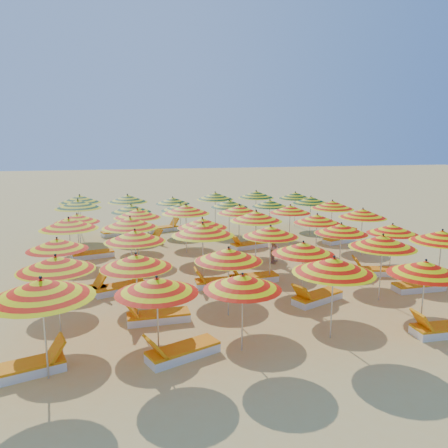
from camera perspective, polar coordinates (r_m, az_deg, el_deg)
The scene contains 60 objects.
ground at distance 17.41m, azimuth 0.38°, elevation -5.48°, with size 120.00×120.00×0.00m, color tan.
umbrella_0 at distance 9.61m, azimuth -22.76°, elevation -7.80°, with size 2.55×2.55×2.24m.
umbrella_1 at distance 9.89m, azimuth -8.78°, elevation -7.95°, with size 2.21×2.21×1.98m.
umbrella_2 at distance 10.14m, azimuth 2.42°, elevation -7.58°, with size 2.35×2.35×1.93m.
umbrella_3 at distance 11.05m, azimuth 14.14°, elevation -5.28°, with size 2.10×2.10×2.15m.
umbrella_4 at distance 12.16m, azimuth 24.83°, elevation -5.23°, with size 1.97×1.97×1.99m.
umbrella_6 at distance 11.94m, azimuth -21.11°, elevation -4.81°, with size 2.56×2.56×2.08m.
umbrella_7 at distance 11.76m, azimuth -11.43°, elevation -4.77°, with size 2.45×2.45×2.02m.
umbrella_8 at distance 12.15m, azimuth 0.59°, elevation -4.02°, with size 2.22×2.22×2.03m.
umbrella_9 at distance 13.22m, azimuth 10.31°, elevation -3.13°, with size 2.05×2.05×1.99m.
umbrella_10 at distance 14.11m, azimuth 20.02°, elevation -2.18°, with size 2.61×2.61×2.14m.
umbrella_11 at distance 15.74m, azimuth 26.59°, elevation -1.45°, with size 2.57×2.57×2.11m.
umbrella_12 at distance 14.51m, azimuth -20.96°, elevation -2.47°, with size 2.27×2.27×1.97m.
umbrella_13 at distance 14.43m, azimuth -11.56°, elevation -1.54°, with size 2.62×2.62×2.11m.
umbrella_14 at distance 14.64m, azimuth -2.79°, elevation -0.72°, with size 2.19×2.19×2.24m.
umbrella_15 at distance 15.12m, azimuth 6.10°, elevation -0.97°, with size 2.51×2.51×2.06m.
umbrella_16 at distance 16.22m, azimuth 15.06°, elevation -0.61°, with size 2.16×2.16×2.02m.
umbrella_17 at distance 17.15m, azimuth 21.14°, elevation -0.62°, with size 2.23×2.23×1.94m.
umbrella_18 at distance 16.72m, azimuth -19.62°, elevation 0.05°, with size 2.16×2.16×2.21m.
umbrella_19 at distance 16.44m, azimuth -12.17°, elevation 0.19°, with size 2.43×2.43×2.19m.
umbrella_20 at distance 16.70m, azimuth -2.85°, elevation 0.13°, with size 2.03×2.03×2.04m.
umbrella_21 at distance 17.38m, azimuth 4.21°, elevation 1.05°, with size 2.62×2.62×2.21m.
umbrella_22 at distance 18.10m, azimuth 12.06°, elevation 0.68°, with size 2.38×2.38×2.01m.
umbrella_23 at distance 19.35m, azimuth 17.66°, elevation 1.34°, with size 2.57×2.57×2.12m.
umbrella_24 at distance 19.12m, azimuth -18.64°, elevation 0.73°, with size 2.23×2.23×1.96m.
umbrella_25 at distance 18.88m, azimuth -11.26°, elevation 1.38°, with size 2.20×2.20×2.11m.
umbrella_26 at distance 19.09m, azimuth -5.01°, elevation 1.94°, with size 2.55×2.55×2.22m.
umbrella_27 at distance 19.55m, azimuth 2.00°, elevation 1.92°, with size 2.49×2.49×2.11m.
umbrella_28 at distance 20.38m, azimuth 8.64°, elevation 1.94°, with size 1.97×1.97×2.02m.
umbrella_29 at distance 21.27m, azimuth 13.97°, elevation 2.45°, with size 2.58×2.58×2.16m.
umbrella_30 at distance 21.38m, azimuth -18.53°, elevation 2.48°, with size 2.28×2.28×2.26m.
umbrella_31 at distance 20.97m, azimuth -12.05°, elevation 2.00°, with size 2.10×2.10×1.99m.
umbrella_32 at distance 21.29m, azimuth -5.76°, elevation 2.23°, with size 2.08×2.08×1.95m.
umbrella_33 at distance 21.99m, azimuth 0.69°, elevation 2.67°, with size 2.19×2.19×2.00m.
umbrella_34 at distance 22.62m, azimuth 6.00°, elevation 2.70°, with size 2.15×2.15×1.94m.
umbrella_35 at distance 23.19m, azimuth 11.27°, elevation 3.07°, with size 2.24×2.24×2.08m.
umbrella_36 at distance 23.48m, azimuth -18.33°, elevation 3.11°, with size 2.21×2.21×2.21m.
umbrella_37 at distance 23.26m, azimuth -12.49°, elevation 3.27°, with size 2.19×2.19×2.18m.
umbrella_38 at distance 23.71m, azimuth -6.72°, elevation 3.06°, with size 2.25×2.25×1.93m.
umbrella_39 at distance 23.90m, azimuth -1.16°, elevation 3.68°, with size 2.05×2.05×2.16m.
umbrella_40 at distance 24.79m, azimuth 4.21°, elevation 3.89°, with size 2.05×2.05×2.15m.
umbrella_41 at distance 25.37m, azimuth 9.28°, elevation 3.70°, with size 2.15×2.15×2.03m.
lounger_0 at distance 10.63m, azimuth -24.56°, elevation -16.76°, with size 1.83×1.04×0.69m.
lounger_1 at distance 10.46m, azimuth -5.60°, elevation -16.24°, with size 1.82×1.18×0.69m.
lounger_2 at distance 12.80m, azimuth 26.73°, elevation -12.17°, with size 1.75×0.63×0.69m.
lounger_4 at distance 12.39m, azimuth -8.78°, elevation -11.84°, with size 1.75×0.63×0.69m.
lounger_5 at distance 13.91m, azimuth 11.97°, elevation -9.35°, with size 1.82×1.22×0.69m.
lounger_6 at distance 16.01m, azimuth 24.20°, elevation -7.39°, with size 1.74×0.59×0.69m.
lounger_7 at distance 14.77m, azimuth -18.28°, elevation -8.47°, with size 1.83×1.11×0.69m.
lounger_8 at distance 14.88m, azimuth -13.26°, elevation -8.05°, with size 1.83×1.12×0.69m.
lounger_9 at distance 14.97m, azimuth -0.65°, elevation -7.63°, with size 1.75×0.64×0.69m.
lounger_10 at distance 15.48m, azimuth 3.71°, elevation -7.03°, with size 1.77×0.71×0.69m.
lounger_11 at distance 17.18m, azimuth 19.13°, elevation -5.80°, with size 1.82×1.01×0.69m.
lounger_12 at distance 19.37m, azimuth -16.89°, elevation -3.79°, with size 1.82×0.97×0.69m.
lounger_13 at distance 20.18m, azimuth 3.22°, elevation -2.75°, with size 1.82×1.00×0.69m.
lounger_14 at distance 22.00m, azimuth 14.94°, elevation -1.95°, with size 1.83×1.08×0.69m.
lounger_15 at distance 21.14m, azimuth -10.25°, elevation -2.27°, with size 1.82×1.25×0.69m.
lounger_16 at distance 23.53m, azimuth -13.54°, elevation -1.07°, with size 1.83×1.12×0.69m.
lounger_17 at distance 24.12m, azimuth -7.88°, elevation -0.57°, with size 1.83×1.13×0.69m.
beachgoer_b at distance 17.84m, azimuth 6.82°, elevation -2.97°, with size 0.64×0.50×1.31m, color tan.
Camera 1 is at (-3.98, -16.21, 4.92)m, focal length 35.00 mm.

